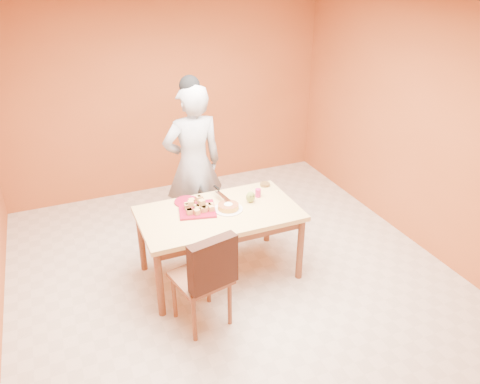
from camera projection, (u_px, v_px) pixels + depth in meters
name	position (u px, v px, depth m)	size (l,w,h in m)	color
floor	(237.00, 282.00, 4.91)	(5.00, 5.00, 0.00)	beige
ceiling	(236.00, 7.00, 3.68)	(5.00, 5.00, 0.00)	silver
wall_back	(166.00, 96.00, 6.34)	(4.50, 4.50, 0.00)	#B45729
wall_right	(428.00, 132.00, 5.07)	(5.00, 5.00, 0.00)	#B45729
dining_table	(219.00, 220.00, 4.75)	(1.60, 0.90, 0.76)	#E4BE77
dining_chair	(201.00, 276.00, 4.15)	(0.55, 0.62, 1.01)	brown
pastry_pile	(197.00, 204.00, 4.69)	(0.33, 0.33, 0.11)	#E6AE62
person	(193.00, 165.00, 5.30)	(0.68, 0.45, 1.87)	#9B9B9E
pastry_platter	(197.00, 210.00, 4.72)	(0.36, 0.36, 0.02)	maroon
red_dinner_plate	(187.00, 202.00, 4.87)	(0.26, 0.26, 0.02)	maroon
white_cake_plate	(228.00, 209.00, 4.73)	(0.29, 0.29, 0.01)	silver
sponge_cake	(228.00, 207.00, 4.72)	(0.21, 0.21, 0.05)	gold
cake_server	(223.00, 196.00, 4.86)	(0.05, 0.26, 0.01)	silver
egg_ornament	(251.00, 197.00, 4.85)	(0.10, 0.08, 0.12)	olive
magenta_glass	(258.00, 193.00, 4.97)	(0.06, 0.06, 0.09)	#BC1C5B
checker_tin	(265.00, 184.00, 5.22)	(0.11, 0.11, 0.03)	#3B1F10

